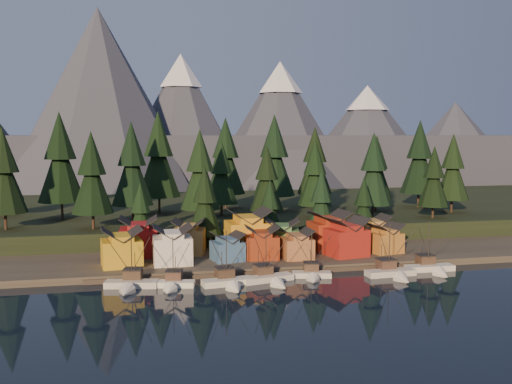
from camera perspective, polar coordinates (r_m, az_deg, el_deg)
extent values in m
plane|color=black|center=(111.32, 3.68, -10.07)|extent=(500.00, 500.00, 0.00)
cube|color=#3A332A|center=(148.97, -0.49, -5.70)|extent=(400.00, 50.00, 1.50)
cube|color=black|center=(197.16, -3.39, -2.23)|extent=(420.00, 100.00, 6.00)
cube|color=#4D4037|center=(126.63, 1.65, -7.88)|extent=(80.00, 4.00, 1.00)
cube|color=#4C5162|center=(344.66, -7.14, 3.16)|extent=(560.00, 160.00, 30.00)
cone|color=#4C5162|center=(283.91, -15.36, 8.51)|extent=(100.00, 100.00, 90.00)
cone|color=#4C5162|center=(302.10, -7.46, 6.78)|extent=(80.00, 80.00, 72.00)
cone|color=white|center=(303.85, -7.53, 11.94)|extent=(22.40, 22.40, 17.28)
cone|color=#4C5162|center=(298.45, 2.40, 6.45)|extent=(84.00, 84.00, 68.00)
cone|color=white|center=(299.88, 2.42, 11.39)|extent=(23.52, 23.52, 16.32)
cone|color=#4C5162|center=(331.27, 11.00, 5.42)|extent=(92.00, 92.00, 58.00)
cone|color=white|center=(331.91, 11.07, 9.22)|extent=(25.76, 25.76, 13.92)
cone|color=#4C5162|center=(365.78, 19.21, 4.60)|extent=(88.00, 88.00, 50.00)
cube|color=beige|center=(118.02, -12.35, -9.08)|extent=(10.87, 5.24, 1.78)
cone|color=beige|center=(112.61, -12.92, -9.82)|extent=(3.95, 4.12, 3.35)
cube|color=black|center=(118.19, -12.34, -9.39)|extent=(11.13, 5.34, 0.39)
cube|color=#493826|center=(119.41, -12.19, -8.05)|extent=(4.13, 3.95, 2.01)
cube|color=#272424|center=(119.15, -12.20, -7.53)|extent=(4.39, 4.22, 0.22)
cylinder|color=black|center=(117.28, -12.35, -6.24)|extent=(0.20, 0.20, 10.04)
cylinder|color=black|center=(121.12, -12.01, -7.09)|extent=(0.16, 0.16, 4.91)
cube|color=white|center=(116.88, -8.31, -9.18)|extent=(9.06, 4.83, 1.58)
cone|color=white|center=(112.39, -8.70, -9.79)|extent=(3.55, 3.53, 2.96)
cube|color=black|center=(117.04, -8.30, -9.46)|extent=(9.27, 4.92, 0.34)
cube|color=brown|center=(118.01, -8.19, -8.26)|extent=(3.74, 3.59, 1.77)
cube|color=#272424|center=(117.77, -8.20, -7.80)|extent=(3.98, 3.83, 0.20)
cylinder|color=black|center=(116.17, -8.30, -6.64)|extent=(0.18, 0.18, 8.87)
cylinder|color=black|center=(119.40, -8.06, -7.41)|extent=(0.14, 0.14, 4.34)
cube|color=silver|center=(117.00, -2.88, -9.09)|extent=(10.66, 4.64, 1.75)
cone|color=silver|center=(111.79, -2.02, -9.79)|extent=(3.72, 3.93, 3.28)
cube|color=black|center=(117.17, -2.87, -9.40)|extent=(10.92, 4.73, 0.38)
cube|color=#463425|center=(118.34, -3.15, -8.07)|extent=(3.90, 3.72, 1.97)
cube|color=#272424|center=(118.08, -3.15, -7.56)|extent=(4.15, 3.96, 0.22)
cylinder|color=black|center=(116.26, -2.98, -6.28)|extent=(0.20, 0.20, 9.83)
cylinder|color=black|center=(119.98, -3.45, -7.13)|extent=(0.15, 0.15, 4.80)
cube|color=silver|center=(119.76, 1.15, -8.74)|extent=(11.48, 5.68, 1.67)
cone|color=silver|center=(114.56, 2.54, -9.42)|extent=(3.95, 4.41, 3.14)
cube|color=black|center=(119.91, 1.15, -9.03)|extent=(11.75, 5.79, 0.37)
cube|color=brown|center=(121.12, 0.72, -7.78)|extent=(4.00, 3.85, 1.88)
cube|color=#272424|center=(120.88, 0.72, -7.30)|extent=(4.25, 4.10, 0.21)
cylinder|color=black|center=(119.09, 1.01, -6.11)|extent=(0.19, 0.19, 9.42)
cylinder|color=black|center=(122.79, 0.24, -6.89)|extent=(0.15, 0.15, 4.60)
cube|color=beige|center=(123.71, 5.58, -8.31)|extent=(8.69, 4.64, 1.56)
cone|color=beige|center=(119.34, 5.77, -8.83)|extent=(3.46, 3.38, 2.92)
cube|color=black|center=(123.85, 5.58, -8.57)|extent=(8.89, 4.73, 0.34)
cube|color=brown|center=(124.82, 5.53, -7.47)|extent=(3.67, 3.52, 1.75)
cube|color=#272424|center=(124.60, 5.53, -7.03)|extent=(3.90, 3.76, 0.19)
cylinder|color=black|center=(123.06, 5.59, -5.94)|extent=(0.18, 0.18, 8.75)
cylinder|color=black|center=(126.18, 5.47, -6.69)|extent=(0.14, 0.14, 4.28)
cube|color=beige|center=(127.68, 13.29, -7.97)|extent=(11.01, 3.90, 1.77)
cone|color=beige|center=(122.64, 14.62, -8.57)|extent=(3.52, 3.88, 3.32)
cube|color=black|center=(127.84, 13.28, -8.26)|extent=(11.28, 3.97, 0.39)
cube|color=brown|center=(128.99, 12.88, -7.04)|extent=(3.72, 3.51, 1.99)
cube|color=#272424|center=(128.75, 12.89, -6.55)|extent=(3.95, 3.74, 0.22)
cylinder|color=black|center=(127.01, 13.21, -5.35)|extent=(0.20, 0.20, 9.97)
cylinder|color=black|center=(130.60, 12.43, -6.17)|extent=(0.16, 0.16, 4.88)
cube|color=silver|center=(134.51, 16.96, -7.37)|extent=(10.96, 3.46, 1.75)
cone|color=silver|center=(129.40, 18.21, -7.92)|extent=(3.34, 3.78, 3.28)
cube|color=black|center=(134.65, 16.95, -7.64)|extent=(11.23, 3.52, 0.38)
cube|color=#503A2A|center=(135.86, 16.58, -6.49)|extent=(3.55, 3.34, 1.97)
cube|color=#272424|center=(135.64, 16.60, -6.04)|extent=(3.77, 3.56, 0.22)
cylinder|color=black|center=(133.92, 16.90, -4.92)|extent=(0.20, 0.20, 9.83)
cylinder|color=black|center=(137.52, 16.16, -5.69)|extent=(0.15, 0.15, 4.81)
cube|color=gold|center=(129.43, -13.28, -5.95)|extent=(9.37, 8.45, 5.84)
cube|color=gold|center=(128.78, -13.32, -4.42)|extent=(5.56, 7.82, 1.19)
cube|color=silver|center=(129.54, -8.36, -5.79)|extent=(8.52, 7.59, 6.12)
cube|color=silver|center=(128.87, -8.38, -4.20)|extent=(4.71, 7.41, 1.19)
cube|color=#3B618D|center=(131.64, -2.87, -5.92)|extent=(7.78, 7.44, 4.42)
cube|color=#3B618D|center=(131.13, -2.87, -4.78)|extent=(4.84, 6.69, 0.93)
cube|color=maroon|center=(133.86, 0.56, -5.51)|extent=(8.22, 7.41, 5.37)
cube|color=maroon|center=(133.27, 0.56, -4.16)|extent=(4.79, 6.95, 1.07)
cube|color=#AA683C|center=(134.17, 4.12, -5.63)|extent=(6.82, 6.82, 4.78)
cube|color=#AA683C|center=(133.64, 4.13, -4.43)|extent=(3.81, 6.63, 0.94)
cube|color=#A12119|center=(138.19, 9.03, -5.00)|extent=(10.10, 9.03, 6.46)
cube|color=#A12119|center=(137.53, 9.05, -3.43)|extent=(6.21, 8.07, 1.23)
cube|color=#B7742F|center=(143.90, 12.77, -4.95)|extent=(8.29, 7.60, 4.92)
cube|color=#B7742F|center=(143.39, 12.80, -3.79)|extent=(5.11, 6.81, 1.01)
cube|color=maroon|center=(138.53, -11.63, -4.95)|extent=(9.01, 8.08, 6.79)
cube|color=maroon|center=(137.85, -11.66, -3.32)|extent=(5.08, 7.78, 1.23)
cube|color=#AC803D|center=(139.48, -6.75, -4.94)|extent=(8.91, 8.55, 6.11)
cube|color=#AC803D|center=(138.87, -6.77, -3.49)|extent=(5.58, 7.66, 1.06)
cube|color=gold|center=(140.22, -0.83, -4.53)|extent=(10.56, 9.11, 7.63)
cube|color=gold|center=(139.49, -0.83, -2.70)|extent=(5.98, 8.73, 1.43)
cube|color=#497941|center=(140.30, 2.62, -4.91)|extent=(9.60, 8.53, 5.80)
cube|color=#497941|center=(139.70, 2.62, -3.51)|extent=(5.97, 7.52, 1.16)
cube|color=maroon|center=(144.85, 7.29, -4.38)|extent=(9.55, 8.64, 6.96)
cube|color=maroon|center=(144.19, 7.31, -2.77)|extent=(5.52, 8.16, 1.26)
cube|color=#A97E3C|center=(151.46, 11.65, -4.21)|extent=(7.33, 6.88, 5.88)
cube|color=#A97E3C|center=(150.91, 11.68, -2.93)|extent=(4.07, 6.70, 1.02)
cylinder|color=#332319|center=(160.06, -23.76, -2.65)|extent=(0.70, 0.70, 4.63)
cone|color=black|center=(158.99, -23.90, 0.94)|extent=(11.32, 11.32, 15.96)
cone|color=black|center=(158.59, -24.02, 3.90)|extent=(7.72, 7.72, 11.58)
cylinder|color=#332319|center=(173.71, -18.81, -1.70)|extent=(0.70, 0.70, 5.45)
cone|color=black|center=(172.64, -18.94, 2.18)|extent=(13.31, 13.31, 18.76)
cone|color=black|center=(172.36, -19.05, 5.39)|extent=(9.08, 9.08, 13.61)
cylinder|color=#332319|center=(153.08, -15.97, -2.78)|extent=(0.70, 0.70, 4.44)
cone|color=black|center=(151.99, -16.07, 0.81)|extent=(10.86, 10.86, 15.30)
cone|color=black|center=(151.55, -16.15, 3.79)|extent=(7.40, 7.40, 11.11)
cylinder|color=#332319|center=(164.55, -12.21, -2.02)|extent=(0.70, 0.70, 4.93)
cone|color=black|center=(163.47, -12.29, 1.70)|extent=(12.06, 12.06, 16.99)
cone|color=black|center=(163.11, -12.35, 4.77)|extent=(8.22, 8.22, 12.33)
cylinder|color=#332319|center=(179.52, -9.64, -1.23)|extent=(0.70, 0.70, 5.56)
cone|color=black|center=(178.48, -9.71, 2.61)|extent=(13.59, 13.59, 19.14)
cone|color=black|center=(178.23, -9.76, 5.79)|extent=(9.26, 9.26, 13.89)
cylinder|color=#332319|center=(155.60, -5.57, -2.43)|extent=(0.70, 0.70, 4.55)
cone|color=black|center=(154.52, -5.60, 1.20)|extent=(11.13, 11.13, 15.68)
cone|color=black|center=(154.09, -5.63, 4.20)|extent=(7.59, 7.59, 11.38)
cylinder|color=#332319|center=(171.40, -3.47, -1.74)|extent=(0.70, 0.70, 4.03)
cone|color=black|center=(170.49, -3.49, 1.17)|extent=(9.84, 9.84, 13.87)
cone|color=black|center=(170.07, -3.51, 3.57)|extent=(6.71, 6.71, 10.07)
cylinder|color=#332319|center=(156.71, 1.07, -2.48)|extent=(0.70, 0.70, 3.81)
cone|color=black|center=(155.75, 1.08, 0.53)|extent=(9.31, 9.31, 13.12)
cone|color=black|center=(155.28, 1.08, 3.02)|extent=(6.35, 6.35, 9.53)
cylinder|color=#332319|center=(181.60, 1.82, -1.09)|extent=(0.70, 0.70, 5.42)
cone|color=black|center=(180.58, 1.84, 2.61)|extent=(13.24, 13.24, 18.66)
cone|color=black|center=(180.31, 1.85, 5.67)|extent=(9.03, 9.03, 13.54)
cylinder|color=#332319|center=(167.62, 5.87, -1.93)|extent=(0.70, 0.70, 4.02)
cone|color=black|center=(166.69, 5.90, 1.04)|extent=(9.83, 9.83, 13.85)
cone|color=black|center=(166.26, 5.93, 3.49)|extent=(6.70, 6.70, 10.06)
cylinder|color=#332319|center=(193.63, 5.86, -0.79)|extent=(0.70, 0.70, 4.76)
cone|color=black|center=(192.73, 5.89, 2.26)|extent=(11.64, 11.64, 16.41)
cone|color=black|center=(192.40, 5.92, 4.78)|extent=(7.94, 7.94, 11.91)
cylinder|color=#332319|center=(168.59, 11.58, -1.91)|extent=(0.70, 0.70, 4.41)
cone|color=black|center=(167.61, 11.65, 1.33)|extent=(10.78, 10.78, 15.19)
cone|color=black|center=(167.20, 11.70, 4.01)|extent=(7.35, 7.35, 11.02)
cylinder|color=#332319|center=(186.33, 11.87, -1.22)|extent=(0.70, 0.70, 4.25)
cone|color=black|center=(185.46, 11.93, 1.60)|extent=(10.38, 10.38, 14.62)
cone|color=black|center=(185.08, 11.98, 3.93)|extent=(7.08, 7.08, 10.61)
cylinder|color=#332319|center=(174.84, 17.26, -1.90)|extent=(0.70, 0.70, 3.71)
cone|color=black|center=(173.99, 17.34, 0.73)|extent=(9.07, 9.07, 12.79)
cone|color=black|center=(173.57, 17.40, 2.90)|extent=(6.19, 6.19, 9.28)
cylinder|color=#332319|center=(199.48, 15.91, -0.73)|extent=(0.70, 0.70, 5.15)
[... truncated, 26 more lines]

